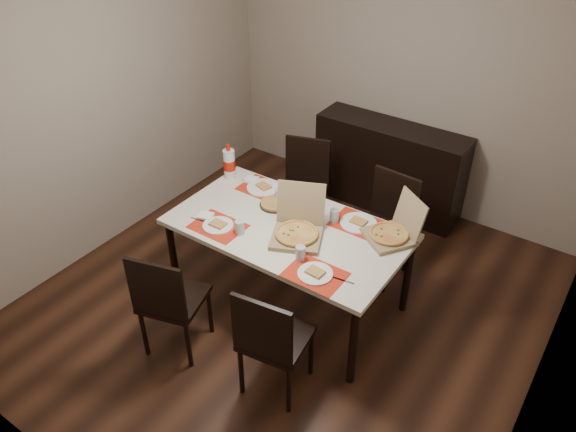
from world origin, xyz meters
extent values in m
cube|color=#3C1F12|center=(0.00, 0.00, -0.01)|extent=(3.80, 4.00, 0.02)
cube|color=gray|center=(0.00, 2.01, 1.30)|extent=(3.80, 0.02, 2.60)
cube|color=gray|center=(-1.91, 0.00, 1.30)|extent=(0.02, 4.00, 2.60)
cube|color=black|center=(0.00, 1.78, 0.45)|extent=(1.50, 0.40, 0.90)
cube|color=beige|center=(-0.02, 0.03, 0.73)|extent=(1.80, 1.00, 0.04)
cylinder|color=black|center=(-0.86, -0.41, 0.35)|extent=(0.06, 0.06, 0.71)
cylinder|color=black|center=(0.82, -0.41, 0.35)|extent=(0.06, 0.06, 0.71)
cylinder|color=black|center=(-0.86, 0.47, 0.35)|extent=(0.06, 0.06, 0.71)
cylinder|color=black|center=(0.82, 0.47, 0.35)|extent=(0.06, 0.06, 0.71)
cube|color=black|center=(-0.43, -0.83, 0.45)|extent=(0.52, 0.52, 0.04)
cube|color=black|center=(-0.38, -1.02, 0.70)|extent=(0.41, 0.14, 0.46)
cylinder|color=black|center=(-0.56, -1.06, 0.21)|extent=(0.04, 0.04, 0.43)
cylinder|color=black|center=(-0.21, -0.96, 0.21)|extent=(0.04, 0.04, 0.43)
cylinder|color=black|center=(-0.66, -0.71, 0.21)|extent=(0.04, 0.04, 0.43)
cylinder|color=black|center=(-0.31, -0.61, 0.21)|extent=(0.04, 0.04, 0.43)
cube|color=black|center=(0.40, -0.72, 0.45)|extent=(0.48, 0.48, 0.04)
cube|color=black|center=(0.42, -0.91, 0.70)|extent=(0.42, 0.09, 0.46)
cylinder|color=black|center=(0.24, -0.92, 0.21)|extent=(0.04, 0.04, 0.43)
cylinder|color=black|center=(0.60, -0.87, 0.21)|extent=(0.04, 0.04, 0.43)
cylinder|color=black|center=(0.19, -0.57, 0.21)|extent=(0.04, 0.04, 0.43)
cylinder|color=black|center=(0.55, -0.52, 0.21)|extent=(0.04, 0.04, 0.43)
cube|color=black|center=(-0.45, 0.88, 0.45)|extent=(0.53, 0.53, 0.04)
cube|color=black|center=(-0.51, 1.06, 0.70)|extent=(0.41, 0.16, 0.46)
cylinder|color=black|center=(-0.34, 1.10, 0.21)|extent=(0.04, 0.04, 0.43)
cylinder|color=black|center=(-0.68, 0.99, 0.21)|extent=(0.04, 0.04, 0.43)
cylinder|color=black|center=(-0.22, 0.76, 0.21)|extent=(0.04, 0.04, 0.43)
cylinder|color=black|center=(-0.57, 0.65, 0.21)|extent=(0.04, 0.04, 0.43)
cube|color=black|center=(0.42, 0.76, 0.45)|extent=(0.45, 0.45, 0.04)
cube|color=black|center=(0.44, 0.95, 0.70)|extent=(0.42, 0.06, 0.46)
cylinder|color=black|center=(0.62, 0.93, 0.21)|extent=(0.04, 0.04, 0.43)
cylinder|color=black|center=(0.26, 0.95, 0.21)|extent=(0.04, 0.04, 0.43)
cylinder|color=black|center=(0.59, 0.57, 0.21)|extent=(0.04, 0.04, 0.43)
cylinder|color=black|center=(0.23, 0.59, 0.21)|extent=(0.04, 0.04, 0.43)
cube|color=red|center=(-0.46, -0.27, 0.75)|extent=(0.40, 0.30, 0.00)
cylinder|color=white|center=(-0.46, -0.27, 0.76)|extent=(0.24, 0.24, 0.01)
cube|color=#CEC467|center=(-0.46, -0.27, 0.78)|extent=(0.12, 0.09, 0.02)
cylinder|color=#ACAFB7|center=(-0.27, -0.25, 0.81)|extent=(0.07, 0.07, 0.11)
cube|color=#B2B2B7|center=(-0.62, -0.29, 0.75)|extent=(0.20, 0.04, 0.00)
cube|color=white|center=(-0.62, -0.23, 0.76)|extent=(0.13, 0.13, 0.02)
cube|color=red|center=(0.44, -0.33, 0.75)|extent=(0.40, 0.30, 0.00)
cylinder|color=white|center=(0.44, -0.33, 0.76)|extent=(0.24, 0.24, 0.01)
cube|color=#CEC467|center=(0.44, -0.33, 0.78)|extent=(0.13, 0.10, 0.02)
cylinder|color=#ACAFB7|center=(0.27, -0.25, 0.81)|extent=(0.07, 0.07, 0.11)
cube|color=#B2B2B7|center=(0.61, -0.27, 0.75)|extent=(0.20, 0.04, 0.00)
cube|color=red|center=(-0.50, 0.36, 0.75)|extent=(0.40, 0.30, 0.00)
cylinder|color=white|center=(-0.50, 0.36, 0.76)|extent=(0.28, 0.28, 0.01)
cube|color=#CEC467|center=(-0.50, 0.36, 0.78)|extent=(0.14, 0.12, 0.02)
cylinder|color=#ACAFB7|center=(-0.28, 0.28, 0.81)|extent=(0.07, 0.07, 0.11)
cube|color=#B2B2B7|center=(-0.64, 0.38, 0.75)|extent=(0.20, 0.04, 0.00)
cube|color=white|center=(-0.66, 0.40, 0.76)|extent=(0.13, 0.13, 0.02)
cube|color=red|center=(0.40, 0.36, 0.75)|extent=(0.40, 0.30, 0.00)
cylinder|color=white|center=(0.40, 0.36, 0.76)|extent=(0.28, 0.28, 0.01)
cube|color=#CEC467|center=(0.40, 0.36, 0.78)|extent=(0.12, 0.09, 0.02)
cylinder|color=#ACAFB7|center=(0.23, 0.28, 0.81)|extent=(0.07, 0.07, 0.11)
cube|color=#B2B2B7|center=(0.59, 0.34, 0.75)|extent=(0.20, 0.04, 0.00)
cube|color=white|center=(0.11, -0.06, 0.76)|extent=(0.16, 0.16, 0.02)
cube|color=#8A744F|center=(0.12, -0.06, 0.77)|extent=(0.48, 0.48, 0.04)
cube|color=#8A744F|center=(0.04, 0.10, 0.95)|extent=(0.36, 0.22, 0.33)
cylinder|color=#CEC467|center=(0.12, -0.06, 0.80)|extent=(0.41, 0.41, 0.02)
cube|color=#8A744F|center=(0.68, 0.32, 0.77)|extent=(0.45, 0.45, 0.03)
cube|color=#8A744F|center=(0.77, 0.46, 0.93)|extent=(0.31, 0.24, 0.29)
cylinder|color=#CEC467|center=(0.68, 0.32, 0.79)|extent=(0.39, 0.39, 0.02)
cylinder|color=black|center=(-0.28, 0.21, 0.76)|extent=(0.25, 0.25, 0.01)
cylinder|color=tan|center=(-0.28, 0.21, 0.77)|extent=(0.23, 0.23, 0.02)
imported|color=white|center=(0.03, 0.20, 0.77)|extent=(0.18, 0.18, 0.03)
cylinder|color=silver|center=(-0.85, 0.35, 0.88)|extent=(0.10, 0.10, 0.26)
cylinder|color=#AE1508|center=(-0.85, 0.35, 0.88)|extent=(0.10, 0.10, 0.09)
cylinder|color=#AE1508|center=(-0.85, 0.35, 1.04)|extent=(0.03, 0.03, 0.05)
camera|label=1|loc=(1.94, -2.82, 3.27)|focal=35.00mm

